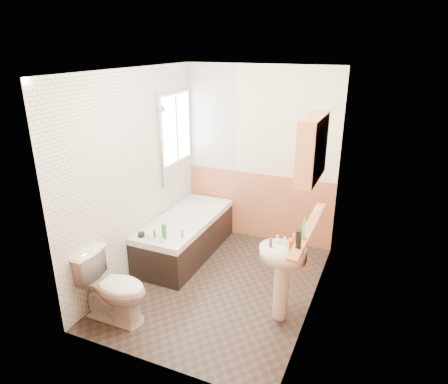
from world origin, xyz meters
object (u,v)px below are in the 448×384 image
Objects in this scene: pine_shelf at (309,229)px; toilet at (113,287)px; bathtub at (186,235)px; sink at (282,268)px; medicine_cabinet at (312,148)px.

toilet is at bearing -153.15° from pine_shelf.
bathtub is 2.19× the size of toilet.
medicine_cabinet reaches higher than sink.
bathtub is at bearing 138.14° from sink.
medicine_cabinet is at bearing -63.89° from toilet.
pine_shelf is 0.84m from medicine_cabinet.
toilet is at bearing -153.26° from medicine_cabinet.
pine_shelf is (1.80, 0.91, 0.62)m from toilet.
sink is at bearing -27.15° from bathtub.
toilet is (-0.03, -1.51, 0.09)m from bathtub.
pine_shelf is (1.77, -0.60, 0.71)m from bathtub.
bathtub is at bearing 160.38° from medicine_cabinet.
medicine_cabinet is at bearing 32.23° from sink.
bathtub is 1.78× the size of sink.
sink is (1.57, -0.81, 0.31)m from bathtub.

